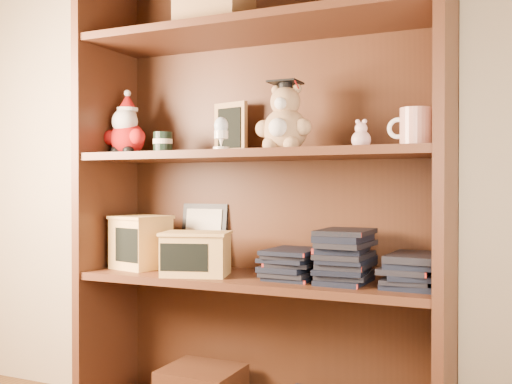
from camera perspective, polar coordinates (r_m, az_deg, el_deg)
bookcase at (r=1.96m, az=0.54°, el=-1.19°), size 1.20×0.35×1.60m
shelf_lower at (r=1.94m, az=0.00°, el=-8.39°), size 1.14×0.33×0.02m
shelf_upper at (r=1.91m, az=0.00°, el=3.52°), size 1.14×0.33×0.02m
santa_plush at (r=2.17m, az=-12.24°, el=5.77°), size 0.17×0.12×0.24m
teachers_tin at (r=2.09m, az=-8.87°, el=4.67°), size 0.07×0.07×0.07m
chalkboard_plaque at (r=2.09m, az=-2.42°, el=6.00°), size 0.14×0.09×0.18m
egg_cup at (r=1.89m, az=-3.34°, el=5.67°), size 0.05×0.05×0.11m
grad_teddy_bear at (r=1.88m, az=2.74°, el=6.55°), size 0.18×0.16×0.22m
pink_figurine at (r=1.80m, az=9.98°, el=5.17°), size 0.06×0.06×0.09m
teacher_mug at (r=1.77m, az=14.88°, el=5.95°), size 0.13×0.09×0.11m
certificate_frame at (r=2.16m, az=-4.99°, el=-4.10°), size 0.18×0.05×0.22m
treats_box at (r=2.14m, az=-10.92°, el=-4.67°), size 0.20×0.20×0.18m
pencils_box at (r=1.95m, az=-5.75°, el=-5.82°), size 0.25×0.21×0.14m
book_stack_left at (r=1.88m, az=3.50°, el=-6.56°), size 0.14×0.20×0.11m
book_stack_mid at (r=1.82m, az=8.48°, el=-6.03°), size 0.14×0.20×0.16m
book_stack_right at (r=1.78m, az=14.59°, el=-7.23°), size 0.14×0.20×0.10m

